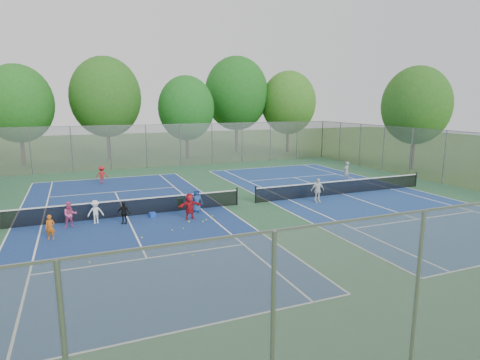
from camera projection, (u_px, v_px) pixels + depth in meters
name	position (u px, v px, depth m)	size (l,w,h in m)	color
ground	(246.00, 204.00, 24.11)	(120.00, 120.00, 0.00)	#32581B
court_pad	(246.00, 204.00, 24.11)	(32.00, 32.00, 0.01)	#295838
court_left	(127.00, 216.00, 21.49)	(10.97, 23.77, 0.01)	navy
court_right	(343.00, 194.00, 26.73)	(10.97, 23.77, 0.01)	navy
net_left	(126.00, 208.00, 21.41)	(12.87, 0.10, 0.91)	black
net_right	(343.00, 187.00, 26.64)	(12.87, 0.10, 0.91)	black
fence_north	(180.00, 145.00, 38.26)	(32.00, 0.10, 4.00)	gray
fence_east	(444.00, 157.00, 29.71)	(32.00, 0.10, 4.00)	gray
tree_nw	(18.00, 104.00, 37.73)	(6.40, 6.40, 9.58)	#443326
tree_nl	(106.00, 97.00, 41.50)	(7.20, 7.20, 10.69)	#443326
tree_nc	(186.00, 108.00, 42.89)	(6.00, 6.00, 8.85)	#443326
tree_nr	(236.00, 94.00, 47.92)	(7.60, 7.60, 11.42)	#443326
tree_ne	(288.00, 103.00, 48.55)	(6.60, 6.60, 9.77)	#443326
tree_side_e	(416.00, 106.00, 35.56)	(6.00, 6.00, 9.20)	#443326
ball_crate	(152.00, 215.00, 21.31)	(0.31, 0.31, 0.27)	#1842BA
ball_hopper	(180.00, 203.00, 23.07)	(0.31, 0.31, 0.60)	#24863C
student_a	(50.00, 227.00, 17.78)	(0.41, 0.27, 1.13)	orange
student_b	(70.00, 215.00, 19.48)	(0.63, 0.49, 1.30)	#D4528B
student_c	(96.00, 212.00, 20.17)	(0.77, 0.44, 1.20)	white
student_d	(124.00, 213.00, 20.09)	(0.66, 0.28, 1.13)	black
student_e	(197.00, 201.00, 22.22)	(0.65, 0.42, 1.33)	navy
student_f	(190.00, 206.00, 20.84)	(1.30, 0.41, 1.40)	red
child_far_baseline	(102.00, 175.00, 30.10)	(0.86, 0.49, 1.33)	red
instructor	(346.00, 172.00, 30.82)	(0.57, 0.37, 1.56)	#959598
teen_court_b	(318.00, 190.00, 24.44)	(0.87, 0.36, 1.48)	white
tennis_ball_0	(80.00, 257.00, 15.79)	(0.07, 0.07, 0.07)	#BEE635
tennis_ball_1	(172.00, 231.00, 19.02)	(0.07, 0.07, 0.07)	#C0DC33
tennis_ball_2	(193.00, 255.00, 15.94)	(0.07, 0.07, 0.07)	#AAC92E
tennis_ball_3	(212.00, 216.00, 21.43)	(0.07, 0.07, 0.07)	#B8DF33
tennis_ball_4	(214.00, 220.00, 20.72)	(0.07, 0.07, 0.07)	#BED230
tennis_ball_5	(188.00, 222.00, 20.36)	(0.07, 0.07, 0.07)	#CFD331
tennis_ball_6	(206.00, 220.00, 20.73)	(0.07, 0.07, 0.07)	#CFE735
tennis_ball_7	(183.00, 229.00, 19.30)	(0.07, 0.07, 0.07)	#C5D030
tennis_ball_8	(203.00, 222.00, 20.39)	(0.07, 0.07, 0.07)	#C9F338
tennis_ball_9	(142.00, 238.00, 17.99)	(0.07, 0.07, 0.07)	yellow
tennis_ball_10	(90.00, 263.00, 15.23)	(0.07, 0.07, 0.07)	gold
tennis_ball_11	(189.00, 222.00, 20.46)	(0.07, 0.07, 0.07)	yellow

